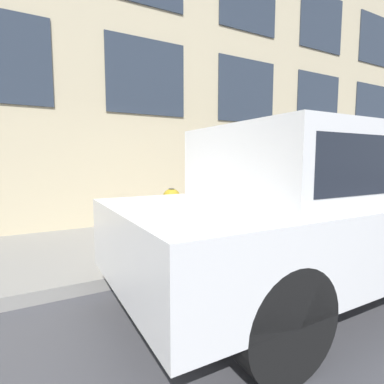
# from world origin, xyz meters

# --- Properties ---
(ground_plane) EXTENTS (80.00, 80.00, 0.00)m
(ground_plane) POSITION_xyz_m (0.00, 0.00, 0.00)
(ground_plane) COLOR #47474C
(sidewalk) EXTENTS (2.66, 60.00, 0.14)m
(sidewalk) POSITION_xyz_m (1.33, 0.00, 0.07)
(sidewalk) COLOR gray
(sidewalk) RESTS_ON ground_plane
(fire_hydrant) EXTENTS (0.33, 0.45, 0.87)m
(fire_hydrant) POSITION_xyz_m (0.70, 0.37, 0.59)
(fire_hydrant) COLOR gold
(fire_hydrant) RESTS_ON sidewalk
(person) EXTENTS (0.36, 0.24, 1.50)m
(person) POSITION_xyz_m (1.10, -0.52, 1.04)
(person) COLOR #726651
(person) RESTS_ON sidewalk
(parked_truck_white_near) EXTENTS (1.82, 4.46, 1.72)m
(parked_truck_white_near) POSITION_xyz_m (-1.07, -0.67, 0.99)
(parked_truck_white_near) COLOR black
(parked_truck_white_near) RESTS_ON ground_plane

